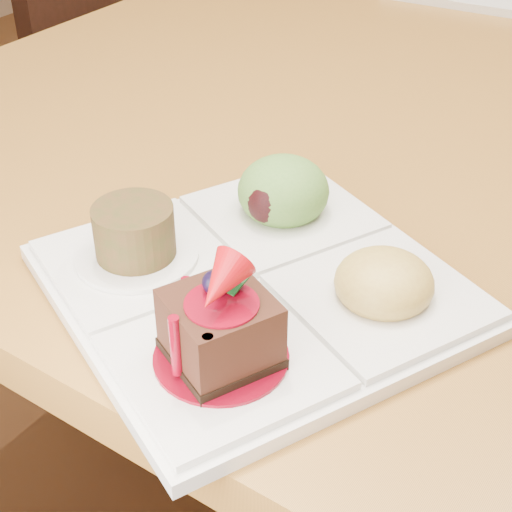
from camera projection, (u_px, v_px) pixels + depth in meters
The scene contains 4 objects.
ground at pixel (439, 387), 1.56m from camera, with size 6.00×6.00×0.00m, color #5A3519.
dining_table at pixel (500, 58), 1.17m from camera, with size 1.00×1.80×0.75m.
chair_left at pixel (141, 109), 1.52m from camera, with size 0.41×0.41×0.83m.
sampler_plate at pixel (260, 268), 0.58m from camera, with size 0.36×0.36×0.11m.
Camera 1 is at (0.33, -1.14, 1.11)m, focal length 55.00 mm.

